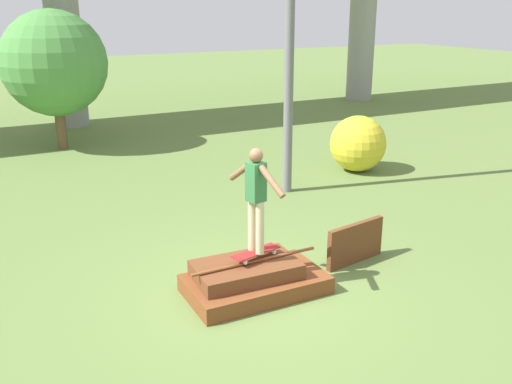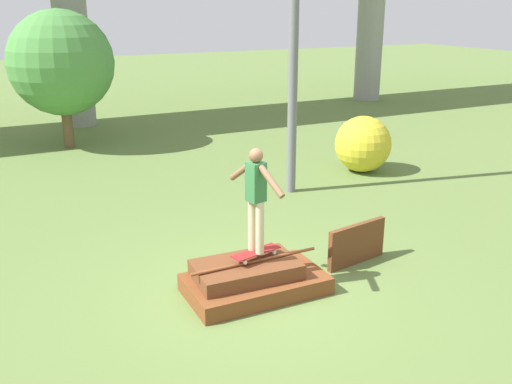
{
  "view_description": "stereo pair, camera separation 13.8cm",
  "coord_description": "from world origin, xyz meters",
  "px_view_note": "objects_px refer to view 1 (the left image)",
  "views": [
    {
      "loc": [
        -3.43,
        -6.5,
        3.95
      ],
      "look_at": [
        0.05,
        0.07,
        1.49
      ],
      "focal_mm": 40.0,
      "sensor_mm": 36.0,
      "label": 1
    },
    {
      "loc": [
        -3.3,
        -6.56,
        3.95
      ],
      "look_at": [
        0.05,
        0.07,
        1.49
      ],
      "focal_mm": 40.0,
      "sensor_mm": 36.0,
      "label": 2
    }
  ],
  "objects_px": {
    "tree_behind_left": "(54,63)",
    "bush_yellow_flowering": "(358,144)",
    "skater": "(256,194)",
    "skateboard": "(256,252)"
  },
  "relations": [
    {
      "from": "skateboard",
      "to": "bush_yellow_flowering",
      "type": "distance_m",
      "value": 6.68
    },
    {
      "from": "tree_behind_left",
      "to": "bush_yellow_flowering",
      "type": "relative_size",
      "value": 2.79
    },
    {
      "from": "bush_yellow_flowering",
      "to": "skater",
      "type": "bearing_deg",
      "value": -139.86
    },
    {
      "from": "skateboard",
      "to": "skater",
      "type": "xyz_separation_m",
      "value": [
        0.0,
        0.0,
        0.88
      ]
    },
    {
      "from": "tree_behind_left",
      "to": "skater",
      "type": "bearing_deg",
      "value": -84.73
    },
    {
      "from": "skater",
      "to": "bush_yellow_flowering",
      "type": "bearing_deg",
      "value": 40.14
    },
    {
      "from": "skater",
      "to": "tree_behind_left",
      "type": "height_order",
      "value": "tree_behind_left"
    },
    {
      "from": "bush_yellow_flowering",
      "to": "skateboard",
      "type": "bearing_deg",
      "value": -139.86
    },
    {
      "from": "tree_behind_left",
      "to": "bush_yellow_flowering",
      "type": "height_order",
      "value": "tree_behind_left"
    },
    {
      "from": "skateboard",
      "to": "bush_yellow_flowering",
      "type": "xyz_separation_m",
      "value": [
        5.11,
        4.31,
        0.11
      ]
    }
  ]
}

